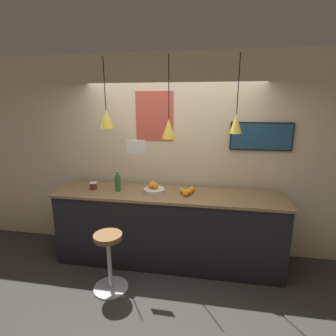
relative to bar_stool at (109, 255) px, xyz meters
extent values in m
plane|color=#33302D|center=(0.60, -0.03, -0.46)|extent=(14.00, 14.00, 0.00)
cube|color=beige|center=(0.60, 1.14, 0.99)|extent=(8.00, 0.06, 2.90)
cube|color=black|center=(0.60, 0.69, 0.04)|extent=(3.07, 0.65, 1.00)
cube|color=olive|center=(0.60, 0.69, 0.56)|extent=(3.11, 0.69, 0.04)
cylinder|color=#B7B7BC|center=(0.00, 0.00, -0.45)|extent=(0.42, 0.42, 0.02)
cylinder|color=#B7B7BC|center=(0.00, 0.00, -0.12)|extent=(0.05, 0.05, 0.66)
cylinder|color=brown|center=(0.00, 0.00, 0.24)|extent=(0.34, 0.34, 0.06)
cylinder|color=beige|center=(0.41, 0.67, 0.61)|extent=(0.28, 0.28, 0.06)
sphere|color=orange|center=(0.37, 0.68, 0.67)|extent=(0.07, 0.07, 0.07)
sphere|color=orange|center=(0.43, 0.67, 0.68)|extent=(0.09, 0.09, 0.09)
sphere|color=orange|center=(0.41, 0.68, 0.68)|extent=(0.09, 0.09, 0.09)
sphere|color=orange|center=(0.37, 0.74, 0.68)|extent=(0.09, 0.09, 0.09)
sphere|color=orange|center=(0.84, 0.62, 0.61)|extent=(0.07, 0.07, 0.07)
sphere|color=orange|center=(0.85, 0.59, 0.62)|extent=(0.08, 0.08, 0.08)
sphere|color=orange|center=(0.89, 0.73, 0.61)|extent=(0.07, 0.07, 0.07)
sphere|color=orange|center=(0.86, 0.63, 0.62)|extent=(0.07, 0.07, 0.07)
sphere|color=orange|center=(0.91, 0.77, 0.62)|extent=(0.08, 0.08, 0.08)
sphere|color=orange|center=(0.83, 0.68, 0.61)|extent=(0.07, 0.07, 0.07)
sphere|color=orange|center=(0.84, 0.66, 0.62)|extent=(0.08, 0.08, 0.08)
sphere|color=orange|center=(0.79, 0.69, 0.62)|extent=(0.08, 0.08, 0.08)
sphere|color=orange|center=(0.89, 0.67, 0.62)|extent=(0.08, 0.08, 0.08)
cylinder|color=#286B33|center=(-0.10, 0.67, 0.68)|extent=(0.08, 0.08, 0.21)
cylinder|color=#286B33|center=(-0.10, 0.67, 0.81)|extent=(0.04, 0.04, 0.05)
cylinder|color=#562D19|center=(-0.47, 0.67, 0.62)|extent=(0.10, 0.10, 0.09)
cylinder|color=white|center=(-0.47, 0.67, 0.67)|extent=(0.10, 0.10, 0.01)
cylinder|color=black|center=(-0.24, 0.74, 2.00)|extent=(0.01, 0.01, 0.67)
cone|color=gold|center=(-0.24, 0.74, 1.55)|extent=(0.18, 0.18, 0.24)
sphere|color=#F9EFCC|center=(-0.24, 0.74, 1.45)|extent=(0.04, 0.04, 0.04)
cylinder|color=black|center=(0.60, 0.74, 1.95)|extent=(0.01, 0.01, 0.78)
cone|color=gold|center=(0.60, 0.74, 1.44)|extent=(0.18, 0.18, 0.25)
sphere|color=#F9EFCC|center=(0.60, 0.74, 1.33)|extent=(0.04, 0.04, 0.04)
cylinder|color=black|center=(1.44, 0.74, 1.98)|extent=(0.01, 0.01, 0.71)
cone|color=gold|center=(1.44, 0.74, 1.51)|extent=(0.16, 0.16, 0.24)
sphere|color=#F9EFCC|center=(1.44, 0.74, 1.42)|extent=(0.04, 0.04, 0.04)
cube|color=black|center=(1.81, 1.09, 1.32)|extent=(0.82, 0.04, 0.38)
cube|color=navy|center=(1.81, 1.07, 1.32)|extent=(0.79, 0.01, 0.35)
cube|color=silver|center=(0.25, 0.42, 1.24)|extent=(0.24, 0.01, 0.17)
cube|color=#C64C3D|center=(0.33, 1.10, 1.57)|extent=(0.55, 0.01, 0.70)
camera|label=1|loc=(1.16, -2.62, 1.78)|focal=28.00mm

